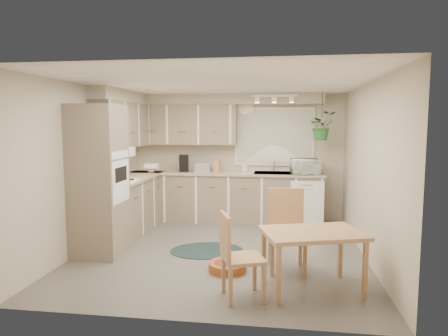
% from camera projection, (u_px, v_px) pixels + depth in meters
% --- Properties ---
extents(floor, '(4.20, 4.20, 0.00)m').
position_uv_depth(floor, '(222.00, 251.00, 5.78)').
color(floor, '#645F58').
rests_on(floor, ground).
extents(ceiling, '(4.20, 4.20, 0.00)m').
position_uv_depth(ceiling, '(222.00, 83.00, 5.52)').
color(ceiling, white).
rests_on(ceiling, wall_back).
extents(wall_back, '(4.00, 0.04, 2.40)m').
position_uv_depth(wall_back, '(238.00, 157.00, 7.72)').
color(wall_back, beige).
rests_on(wall_back, floor).
extents(wall_front, '(4.00, 0.04, 2.40)m').
position_uv_depth(wall_front, '(188.00, 195.00, 3.59)').
color(wall_front, beige).
rests_on(wall_front, floor).
extents(wall_left, '(0.04, 4.20, 2.40)m').
position_uv_depth(wall_left, '(89.00, 167.00, 5.93)').
color(wall_left, beige).
rests_on(wall_left, floor).
extents(wall_right, '(0.04, 4.20, 2.40)m').
position_uv_depth(wall_right, '(368.00, 171.00, 5.37)').
color(wall_right, beige).
rests_on(wall_right, floor).
extents(base_cab_left, '(0.60, 1.85, 0.90)m').
position_uv_depth(base_cab_left, '(131.00, 205.00, 6.83)').
color(base_cab_left, gray).
rests_on(base_cab_left, floor).
extents(base_cab_back, '(3.60, 0.60, 0.90)m').
position_uv_depth(base_cab_back, '(225.00, 198.00, 7.53)').
color(base_cab_back, gray).
rests_on(base_cab_back, floor).
extents(counter_left, '(0.64, 1.89, 0.04)m').
position_uv_depth(counter_left, '(131.00, 178.00, 6.78)').
color(counter_left, '#C3B68E').
rests_on(counter_left, base_cab_left).
extents(counter_back, '(3.64, 0.64, 0.04)m').
position_uv_depth(counter_back, '(225.00, 173.00, 7.47)').
color(counter_back, '#C3B68E').
rests_on(counter_back, base_cab_back).
extents(oven_stack, '(0.65, 0.65, 2.10)m').
position_uv_depth(oven_stack, '(99.00, 181.00, 5.53)').
color(oven_stack, gray).
rests_on(oven_stack, floor).
extents(wall_oven_face, '(0.02, 0.56, 0.58)m').
position_uv_depth(wall_oven_face, '(121.00, 181.00, 5.49)').
color(wall_oven_face, white).
rests_on(wall_oven_face, oven_stack).
extents(upper_cab_left, '(0.35, 2.00, 0.75)m').
position_uv_depth(upper_cab_left, '(125.00, 125.00, 6.82)').
color(upper_cab_left, gray).
rests_on(upper_cab_left, wall_left).
extents(upper_cab_back, '(2.00, 0.35, 0.75)m').
position_uv_depth(upper_cab_back, '(185.00, 125.00, 7.62)').
color(upper_cab_back, gray).
rests_on(upper_cab_back, wall_back).
extents(soffit_left, '(0.30, 2.00, 0.20)m').
position_uv_depth(soffit_left, '(123.00, 97.00, 6.78)').
color(soffit_left, beige).
rests_on(soffit_left, wall_left).
extents(soffit_back, '(3.60, 0.30, 0.20)m').
position_uv_depth(soffit_back, '(226.00, 99.00, 7.48)').
color(soffit_back, beige).
rests_on(soffit_back, wall_back).
extents(cooktop, '(0.52, 0.58, 0.02)m').
position_uv_depth(cooktop, '(118.00, 182.00, 6.21)').
color(cooktop, white).
rests_on(cooktop, counter_left).
extents(range_hood, '(0.40, 0.60, 0.14)m').
position_uv_depth(range_hood, '(116.00, 152.00, 6.16)').
color(range_hood, white).
rests_on(range_hood, upper_cab_left).
extents(window_blinds, '(1.40, 0.02, 1.00)m').
position_uv_depth(window_blinds, '(274.00, 137.00, 7.55)').
color(window_blinds, beige).
rests_on(window_blinds, wall_back).
extents(window_frame, '(1.50, 0.02, 1.10)m').
position_uv_depth(window_frame, '(274.00, 137.00, 7.56)').
color(window_frame, white).
rests_on(window_frame, wall_back).
extents(sink, '(0.70, 0.48, 0.10)m').
position_uv_depth(sink, '(273.00, 175.00, 7.36)').
color(sink, '#AEB0B6').
rests_on(sink, counter_back).
extents(dishwasher_front, '(0.58, 0.02, 0.83)m').
position_uv_depth(dishwasher_front, '(307.00, 205.00, 7.02)').
color(dishwasher_front, white).
rests_on(dishwasher_front, base_cab_back).
extents(track_light_bar, '(0.80, 0.04, 0.04)m').
position_uv_depth(track_light_bar, '(274.00, 96.00, 6.96)').
color(track_light_bar, white).
rests_on(track_light_bar, ceiling).
extents(wall_clock, '(0.30, 0.03, 0.30)m').
position_uv_depth(wall_clock, '(245.00, 106.00, 7.56)').
color(wall_clock, gold).
rests_on(wall_clock, wall_back).
extents(dining_table, '(1.22, 0.99, 0.67)m').
position_uv_depth(dining_table, '(312.00, 261.00, 4.40)').
color(dining_table, tan).
rests_on(dining_table, floor).
extents(chair_left, '(0.55, 0.55, 0.92)m').
position_uv_depth(chair_left, '(243.00, 256.00, 4.18)').
color(chair_left, tan).
rests_on(chair_left, floor).
extents(chair_back, '(0.52, 0.52, 1.02)m').
position_uv_depth(chair_back, '(287.00, 231.00, 4.97)').
color(chair_back, tan).
rests_on(chair_back, floor).
extents(braided_rug, '(1.22, 1.03, 0.01)m').
position_uv_depth(braided_rug, '(207.00, 250.00, 5.81)').
color(braided_rug, black).
rests_on(braided_rug, floor).
extents(pet_bed, '(0.54, 0.54, 0.11)m').
position_uv_depth(pet_bed, '(227.00, 267.00, 5.00)').
color(pet_bed, '#A24A20').
rests_on(pet_bed, floor).
extents(microwave, '(0.54, 0.37, 0.34)m').
position_uv_depth(microwave, '(305.00, 165.00, 7.16)').
color(microwave, white).
rests_on(microwave, counter_back).
extents(soap_bottle, '(0.14, 0.23, 0.10)m').
position_uv_depth(soap_bottle, '(245.00, 169.00, 7.57)').
color(soap_bottle, white).
rests_on(soap_bottle, counter_back).
extents(hanging_plant, '(0.60, 0.63, 0.40)m').
position_uv_depth(hanging_plant, '(322.00, 129.00, 7.05)').
color(hanging_plant, '#2B6D2D').
rests_on(hanging_plant, ceiling).
extents(coffee_maker, '(0.23, 0.25, 0.31)m').
position_uv_depth(coffee_maker, '(184.00, 163.00, 7.57)').
color(coffee_maker, black).
rests_on(coffee_maker, counter_back).
extents(toaster, '(0.31, 0.23, 0.17)m').
position_uv_depth(toaster, '(202.00, 167.00, 7.56)').
color(toaster, '#AEB0B6').
rests_on(toaster, counter_back).
extents(knife_block, '(0.12, 0.12, 0.24)m').
position_uv_depth(knife_block, '(217.00, 165.00, 7.54)').
color(knife_block, tan).
rests_on(knife_block, counter_back).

